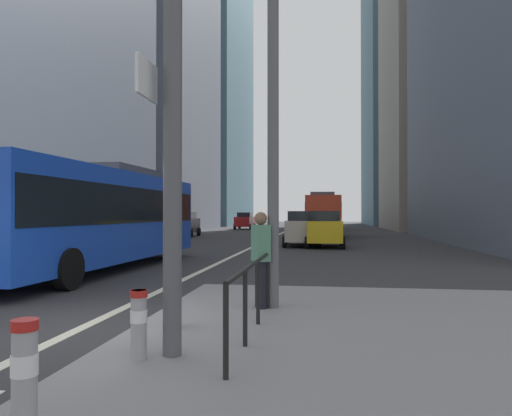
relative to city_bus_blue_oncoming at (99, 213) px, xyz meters
name	(u,v)px	position (x,y,z in m)	size (l,w,h in m)	color
ground_plane	(257,245)	(3.27, 12.76, -1.84)	(160.00, 160.00, 0.00)	#303033
median_island	(474,363)	(8.77, -8.24, -1.76)	(9.00, 10.00, 0.15)	gray
lane_centre_line	(275,236)	(3.27, 22.76, -1.83)	(0.20, 80.00, 0.01)	beige
office_tower_left_mid	(146,28)	(-12.73, 36.53, 20.92)	(13.49, 16.92, 45.52)	slate
office_tower_left_far	(203,91)	(-12.73, 61.87, 20.34)	(13.33, 25.08, 44.35)	slate
office_tower_right_mid	(441,14)	(20.27, 41.15, 22.58)	(11.87, 16.82, 48.84)	gray
office_tower_right_far	(405,91)	(20.27, 64.74, 19.98)	(12.29, 21.29, 43.63)	slate
city_bus_blue_oncoming	(99,213)	(0.00, 0.00, 0.00)	(2.93, 11.43, 3.40)	blue
city_bus_red_receding	(321,213)	(6.91, 24.08, 0.00)	(2.92, 10.90, 3.40)	red
city_bus_red_distant	(323,213)	(7.06, 41.30, 0.00)	(2.95, 11.83, 3.40)	red
car_oncoming_mid	(245,221)	(-1.96, 39.93, -0.85)	(2.07, 4.35, 1.94)	maroon
car_receding_near	(325,229)	(7.15, 11.54, -0.85)	(2.06, 4.10, 1.94)	gold
car_receding_far	(302,228)	(5.86, 12.37, -0.85)	(2.21, 4.62, 1.94)	#B2A899
car_oncoming_far	(184,224)	(-3.85, 21.88, -0.85)	(2.19, 4.13, 1.94)	#232838
traffic_signal_gantry	(24,28)	(3.39, -8.72, 2.26)	(5.77, 0.65, 6.00)	#515156
street_lamp_post	(273,18)	(6.17, -5.77, 3.45)	(5.50, 0.32, 8.00)	#56565B
bollard_left	(25,372)	(4.86, -10.82, -1.20)	(0.20, 0.20, 0.88)	#99999E
bollard_right	(139,320)	(4.95, -8.89, -1.25)	(0.20, 0.20, 0.78)	#99999E
bollard_back	(174,292)	(4.88, -7.39, -1.18)	(0.20, 0.20, 0.91)	#99999E
pedestrian_railing	(252,283)	(6.07, -7.62, -0.98)	(0.06, 3.60, 0.98)	black
pedestrian_waiting	(261,255)	(5.95, -5.83, -0.75)	(0.39, 0.45, 1.68)	black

